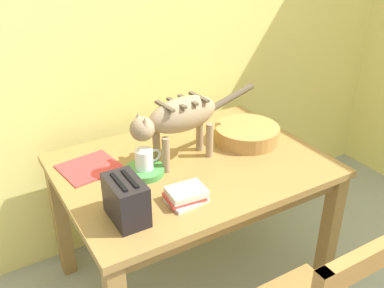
% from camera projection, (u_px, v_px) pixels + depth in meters
% --- Properties ---
extents(wall_rear, '(4.43, 0.11, 2.50)m').
position_uv_depth(wall_rear, '(115.00, 30.00, 2.24)').
color(wall_rear, '#ECDD74').
rests_on(wall_rear, ground_plane).
extents(dining_table, '(1.23, 0.90, 0.73)m').
position_uv_depth(dining_table, '(192.00, 178.00, 2.11)').
color(dining_table, olive).
rests_on(dining_table, ground_plane).
extents(cat, '(0.69, 0.18, 0.32)m').
position_uv_depth(cat, '(179.00, 118.00, 1.98)').
color(cat, '#97805D').
rests_on(cat, dining_table).
extents(saucer_bowl, '(0.18, 0.18, 0.03)m').
position_uv_depth(saucer_bowl, '(145.00, 171.00, 1.97)').
color(saucer_bowl, '#439544').
rests_on(saucer_bowl, dining_table).
extents(coffee_mug, '(0.13, 0.08, 0.09)m').
position_uv_depth(coffee_mug, '(145.00, 159.00, 1.95)').
color(coffee_mug, white).
rests_on(coffee_mug, saucer_bowl).
extents(magazine, '(0.29, 0.27, 0.01)m').
position_uv_depth(magazine, '(90.00, 168.00, 2.02)').
color(magazine, red).
rests_on(magazine, dining_table).
extents(book_stack, '(0.17, 0.14, 0.06)m').
position_uv_depth(book_stack, '(186.00, 195.00, 1.77)').
color(book_stack, silver).
rests_on(book_stack, dining_table).
extents(wicker_basket, '(0.33, 0.33, 0.08)m').
position_uv_depth(wicker_basket, '(247.00, 133.00, 2.25)').
color(wicker_basket, '#AD7D3F').
rests_on(wicker_basket, dining_table).
extents(toaster, '(0.12, 0.20, 0.18)m').
position_uv_depth(toaster, '(126.00, 200.00, 1.65)').
color(toaster, black).
rests_on(toaster, dining_table).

